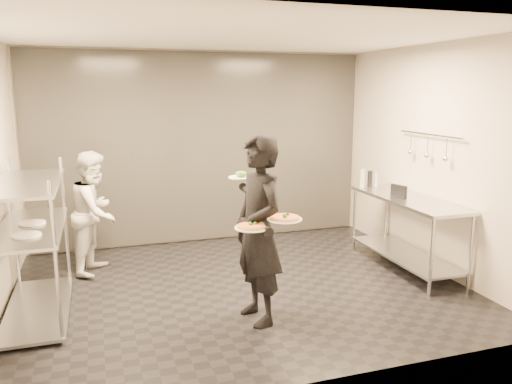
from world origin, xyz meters
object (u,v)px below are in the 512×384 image
object	(u,v)px
salad_plate	(241,175)
bottle_clear	(376,179)
prep_counter	(407,221)
pizza_plate_far	(285,218)
chef	(95,212)
waiter	(258,230)
pizza_plate_near	(251,227)
bottle_dark	(370,179)
pass_rack	(32,241)
bottle_green	(363,178)
pos_monitor	(399,191)

from	to	relation	value
salad_plate	bottle_clear	world-z (taller)	salad_plate
bottle_clear	prep_counter	bearing A→B (deg)	-91.80
prep_counter	salad_plate	distance (m)	2.48
pizza_plate_far	bottle_clear	size ratio (longest dim) A/B	1.65
pizza_plate_far	chef	bearing A→B (deg)	127.23
waiter	pizza_plate_near	bearing A→B (deg)	-41.26
prep_counter	bottle_dark	size ratio (longest dim) A/B	8.15
pass_rack	salad_plate	size ratio (longest dim) A/B	6.26
waiter	chef	bearing A→B (deg)	-152.62
prep_counter	bottle_clear	bearing A→B (deg)	88.20
pizza_plate_near	bottle_green	distance (m)	2.88
prep_counter	pizza_plate_far	size ratio (longest dim) A/B	5.62
prep_counter	pizza_plate_far	distance (m)	2.38
prep_counter	chef	xyz separation A→B (m)	(-3.73, 1.10, 0.13)
chef	prep_counter	bearing A→B (deg)	-84.98
chef	pizza_plate_near	size ratio (longest dim) A/B	4.95
pass_rack	pos_monitor	bearing A→B (deg)	0.47
prep_counter	waiter	bearing A→B (deg)	-159.66
bottle_clear	bottle_dark	world-z (taller)	bottle_dark
pizza_plate_far	pos_monitor	xyz separation A→B (m)	(1.95, 1.12, -0.09)
pizza_plate_near	bottle_dark	world-z (taller)	bottle_dark
pizza_plate_far	salad_plate	size ratio (longest dim) A/B	1.25
pizza_plate_far	bottle_green	distance (m)	2.66
bottle_dark	pass_rack	bearing A→B (deg)	-169.32
prep_counter	pizza_plate_near	size ratio (longest dim) A/B	5.89
waiter	bottle_clear	world-z (taller)	waiter
pizza_plate_near	pos_monitor	world-z (taller)	pos_monitor
chef	pizza_plate_near	xyz separation A→B (m)	(1.35, -2.17, 0.27)
salad_plate	bottle_green	bearing A→B (deg)	31.27
chef	bottle_dark	size ratio (longest dim) A/B	6.85
bottle_green	bottle_clear	size ratio (longest dim) A/B	1.30
prep_counter	pizza_plate_near	world-z (taller)	pizza_plate_near
chef	bottle_green	xyz separation A→B (m)	(3.54, -0.30, 0.29)
pass_rack	bottle_clear	xyz separation A→B (m)	(4.36, 0.80, 0.25)
waiter	salad_plate	bearing A→B (deg)	-178.99
bottle_green	chef	bearing A→B (deg)	175.16
pizza_plate_far	bottle_dark	world-z (taller)	bottle_dark
bottle_clear	pos_monitor	bearing A→B (deg)	-100.70
pos_monitor	pizza_plate_far	bearing A→B (deg)	-164.07
chef	bottle_clear	size ratio (longest dim) A/B	7.82
pass_rack	pizza_plate_near	world-z (taller)	pass_rack
pizza_plate_far	waiter	bearing A→B (deg)	123.08
bottle_clear	bottle_dark	size ratio (longest dim) A/B	0.88
prep_counter	pizza_plate_far	bearing A→B (deg)	-152.28
pizza_plate_near	bottle_green	size ratio (longest dim) A/B	1.22
waiter	pizza_plate_near	distance (m)	0.31
pizza_plate_far	pass_rack	bearing A→B (deg)	154.39
waiter	salad_plate	distance (m)	0.60
pass_rack	waiter	xyz separation A→B (m)	(2.09, -0.83, 0.15)
prep_counter	pizza_plate_near	xyz separation A→B (m)	(-2.38, -1.07, 0.41)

